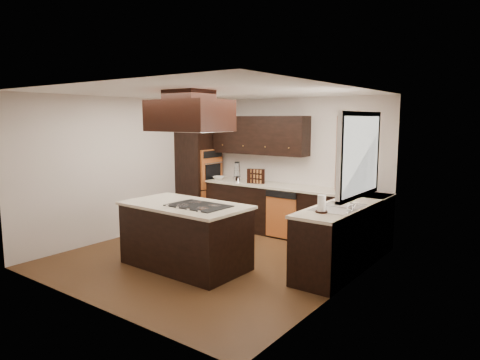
{
  "coord_description": "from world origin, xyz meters",
  "views": [
    {
      "loc": [
        4.12,
        -4.82,
        2.11
      ],
      "look_at": [
        0.1,
        0.6,
        1.15
      ],
      "focal_mm": 32.0,
      "sensor_mm": 36.0,
      "label": 1
    }
  ],
  "objects_px": {
    "spice_rack": "(256,176)",
    "range_hood": "(189,116)",
    "oven_column": "(199,171)",
    "island": "(185,237)"
  },
  "relations": [
    {
      "from": "oven_column",
      "to": "spice_rack",
      "type": "bearing_deg",
      "value": 0.35
    },
    {
      "from": "oven_column",
      "to": "spice_rack",
      "type": "relative_size",
      "value": 6.47
    },
    {
      "from": "oven_column",
      "to": "range_hood",
      "type": "height_order",
      "value": "range_hood"
    },
    {
      "from": "range_hood",
      "to": "spice_rack",
      "type": "xyz_separation_m",
      "value": [
        -0.45,
        2.26,
        -1.1
      ]
    },
    {
      "from": "spice_rack",
      "to": "oven_column",
      "type": "bearing_deg",
      "value": 158.68
    },
    {
      "from": "island",
      "to": "range_hood",
      "type": "distance_m",
      "value": 1.73
    },
    {
      "from": "spice_rack",
      "to": "range_hood",
      "type": "bearing_deg",
      "value": -100.33
    },
    {
      "from": "island",
      "to": "range_hood",
      "type": "height_order",
      "value": "range_hood"
    },
    {
      "from": "range_hood",
      "to": "spice_rack",
      "type": "height_order",
      "value": "range_hood"
    },
    {
      "from": "oven_column",
      "to": "spice_rack",
      "type": "height_order",
      "value": "oven_column"
    }
  ]
}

